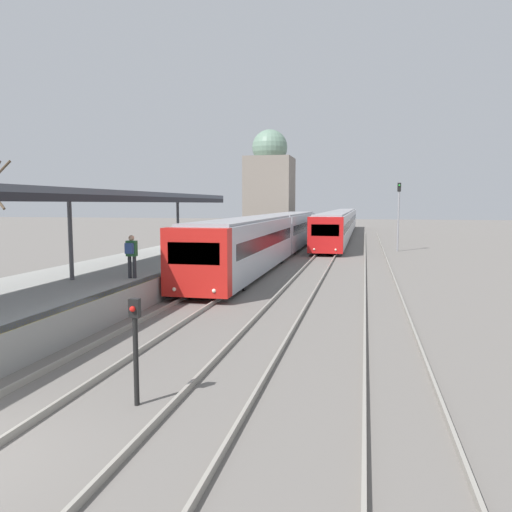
{
  "coord_description": "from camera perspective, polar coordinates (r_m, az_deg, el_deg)",
  "views": [
    {
      "loc": [
        6.35,
        -5.82,
        3.87
      ],
      "look_at": [
        1.78,
        15.09,
        1.62
      ],
      "focal_mm": 35.0,
      "sensor_mm": 36.0,
      "label": 1
    }
  ],
  "objects": [
    {
      "name": "signal_mast_far",
      "position": [
        42.02,
        15.98,
        5.2
      ],
      "size": [
        0.28,
        0.29,
        5.53
      ],
      "color": "gray",
      "rests_on": "ground_plane"
    },
    {
      "name": "train_near",
      "position": [
        35.11,
        1.88,
        2.47
      ],
      "size": [
        2.69,
        33.03,
        3.06
      ],
      "color": "red",
      "rests_on": "ground_plane"
    },
    {
      "name": "train_far",
      "position": [
        59.66,
        9.66,
        3.83
      ],
      "size": [
        2.59,
        47.01,
        3.03
      ],
      "color": "red",
      "rests_on": "ground_plane"
    },
    {
      "name": "person_on_platform",
      "position": [
        19.72,
        -14.06,
        0.36
      ],
      "size": [
        0.4,
        0.4,
        1.66
      ],
      "color": "#2D2D33",
      "rests_on": "station_platform"
    },
    {
      "name": "distant_domed_building",
      "position": [
        54.95,
        1.57,
        7.77
      ],
      "size": [
        4.97,
        4.97,
        11.83
      ],
      "color": "slate",
      "rests_on": "ground_plane"
    },
    {
      "name": "signal_post_near",
      "position": [
        9.89,
        -13.63,
        -9.37
      ],
      "size": [
        0.2,
        0.21,
        2.09
      ],
      "color": "black",
      "rests_on": "ground_plane"
    },
    {
      "name": "track_middle_line",
      "position": [
        7.49,
        -12.54,
        -24.62
      ],
      "size": [
        1.5,
        120.0,
        0.15
      ],
      "color": "gray",
      "rests_on": "ground_plane"
    },
    {
      "name": "platform_canopy",
      "position": [
        19.9,
        -20.5,
        6.71
      ],
      "size": [
        4.0,
        27.57,
        3.36
      ],
      "color": "#4C515B",
      "rests_on": "station_platform"
    }
  ]
}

